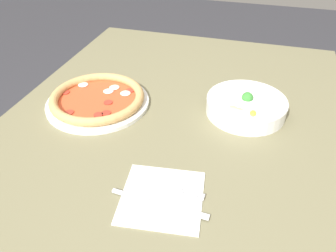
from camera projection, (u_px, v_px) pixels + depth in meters
name	position (u px, v px, depth m)	size (l,w,h in m)	color
dining_table	(169.00, 161.00, 0.93)	(1.39, 0.97, 0.77)	#706B4C
pizza	(98.00, 99.00, 0.98)	(0.31, 0.31, 0.04)	white
bowl	(246.00, 105.00, 0.93)	(0.23, 0.23, 0.07)	white
napkin	(162.00, 197.00, 0.69)	(0.19, 0.19, 0.00)	white
fork	(165.00, 187.00, 0.71)	(0.02, 0.18, 0.00)	silver
knife	(155.00, 202.00, 0.68)	(0.03, 0.21, 0.01)	silver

